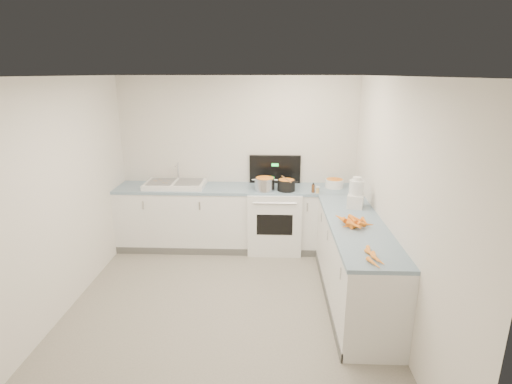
{
  "coord_description": "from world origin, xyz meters",
  "views": [
    {
      "loc": [
        0.49,
        -3.85,
        2.53
      ],
      "look_at": [
        0.3,
        1.1,
        1.05
      ],
      "focal_mm": 28.0,
      "sensor_mm": 36.0,
      "label": 1
    }
  ],
  "objects_px": {
    "mixing_bowl": "(334,183)",
    "sink": "(175,184)",
    "food_processor": "(356,194)",
    "black_pot": "(286,186)",
    "spice_jar": "(318,190)",
    "stove": "(274,218)",
    "steel_pot": "(265,185)",
    "extract_bottle": "(313,189)"
  },
  "relations": [
    {
      "from": "sink",
      "to": "black_pot",
      "type": "distance_m",
      "value": 1.62
    },
    {
      "from": "mixing_bowl",
      "to": "stove",
      "type": "bearing_deg",
      "value": -175.98
    },
    {
      "from": "black_pot",
      "to": "extract_bottle",
      "type": "distance_m",
      "value": 0.38
    },
    {
      "from": "stove",
      "to": "steel_pot",
      "type": "distance_m",
      "value": 0.58
    },
    {
      "from": "stove",
      "to": "extract_bottle",
      "type": "relative_size",
      "value": 12.13
    },
    {
      "from": "sink",
      "to": "food_processor",
      "type": "height_order",
      "value": "food_processor"
    },
    {
      "from": "stove",
      "to": "mixing_bowl",
      "type": "bearing_deg",
      "value": 4.02
    },
    {
      "from": "stove",
      "to": "spice_jar",
      "type": "xyz_separation_m",
      "value": [
        0.59,
        -0.23,
        0.5
      ]
    },
    {
      "from": "extract_bottle",
      "to": "spice_jar",
      "type": "bearing_deg",
      "value": -23.59
    },
    {
      "from": "spice_jar",
      "to": "food_processor",
      "type": "distance_m",
      "value": 0.72
    },
    {
      "from": "black_pot",
      "to": "extract_bottle",
      "type": "bearing_deg",
      "value": -11.67
    },
    {
      "from": "extract_bottle",
      "to": "sink",
      "type": "bearing_deg",
      "value": 173.55
    },
    {
      "from": "black_pot",
      "to": "food_processor",
      "type": "distance_m",
      "value": 1.08
    },
    {
      "from": "sink",
      "to": "extract_bottle",
      "type": "height_order",
      "value": "sink"
    },
    {
      "from": "stove",
      "to": "food_processor",
      "type": "relative_size",
      "value": 3.55
    },
    {
      "from": "mixing_bowl",
      "to": "extract_bottle",
      "type": "distance_m",
      "value": 0.43
    },
    {
      "from": "extract_bottle",
      "to": "spice_jar",
      "type": "xyz_separation_m",
      "value": [
        0.06,
        -0.03,
        -0.02
      ]
    },
    {
      "from": "mixing_bowl",
      "to": "food_processor",
      "type": "height_order",
      "value": "food_processor"
    },
    {
      "from": "steel_pot",
      "to": "sink",
      "type": "bearing_deg",
      "value": 173.46
    },
    {
      "from": "stove",
      "to": "mixing_bowl",
      "type": "height_order",
      "value": "stove"
    },
    {
      "from": "black_pot",
      "to": "mixing_bowl",
      "type": "height_order",
      "value": "black_pot"
    },
    {
      "from": "extract_bottle",
      "to": "food_processor",
      "type": "bearing_deg",
      "value": -53.27
    },
    {
      "from": "stove",
      "to": "steel_pot",
      "type": "relative_size",
      "value": 4.89
    },
    {
      "from": "spice_jar",
      "to": "extract_bottle",
      "type": "bearing_deg",
      "value": 156.41
    },
    {
      "from": "mixing_bowl",
      "to": "sink",
      "type": "bearing_deg",
      "value": -178.89
    },
    {
      "from": "extract_bottle",
      "to": "steel_pot",
      "type": "bearing_deg",
      "value": 173.72
    },
    {
      "from": "sink",
      "to": "spice_jar",
      "type": "relative_size",
      "value": 11.02
    },
    {
      "from": "black_pot",
      "to": "mixing_bowl",
      "type": "xyz_separation_m",
      "value": [
        0.7,
        0.19,
        -0.01
      ]
    },
    {
      "from": "stove",
      "to": "black_pot",
      "type": "height_order",
      "value": "stove"
    },
    {
      "from": "sink",
      "to": "spice_jar",
      "type": "distance_m",
      "value": 2.05
    },
    {
      "from": "stove",
      "to": "mixing_bowl",
      "type": "distance_m",
      "value": 1.01
    },
    {
      "from": "black_pot",
      "to": "spice_jar",
      "type": "distance_m",
      "value": 0.44
    },
    {
      "from": "steel_pot",
      "to": "extract_bottle",
      "type": "height_order",
      "value": "steel_pot"
    },
    {
      "from": "mixing_bowl",
      "to": "food_processor",
      "type": "relative_size",
      "value": 0.69
    },
    {
      "from": "mixing_bowl",
      "to": "food_processor",
      "type": "bearing_deg",
      "value": -81.88
    },
    {
      "from": "extract_bottle",
      "to": "spice_jar",
      "type": "distance_m",
      "value": 0.07
    },
    {
      "from": "sink",
      "to": "food_processor",
      "type": "xyz_separation_m",
      "value": [
        2.43,
        -0.84,
        0.13
      ]
    },
    {
      "from": "spice_jar",
      "to": "mixing_bowl",
      "type": "bearing_deg",
      "value": 47.05
    },
    {
      "from": "mixing_bowl",
      "to": "spice_jar",
      "type": "relative_size",
      "value": 3.38
    },
    {
      "from": "stove",
      "to": "spice_jar",
      "type": "relative_size",
      "value": 17.43
    },
    {
      "from": "mixing_bowl",
      "to": "spice_jar",
      "type": "distance_m",
      "value": 0.4
    },
    {
      "from": "stove",
      "to": "black_pot",
      "type": "xyz_separation_m",
      "value": [
        0.16,
        -0.13,
        0.53
      ]
    }
  ]
}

